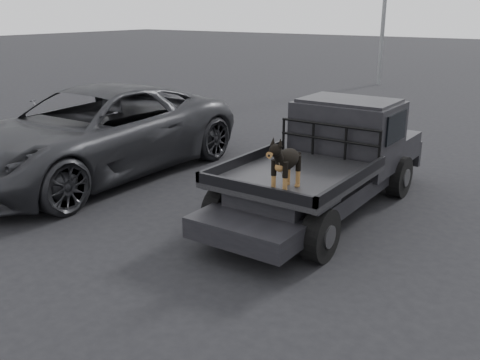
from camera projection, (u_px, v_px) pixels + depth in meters
The scene contains 6 objects.
ground at pixel (233, 245), 7.86m from camera, with size 120.00×120.00×0.00m, color black.
flatbed_ute at pixel (322, 186), 9.02m from camera, with size 2.00×5.40×0.92m, color black, non-canonical shape.
ute_cab at pixel (348, 124), 9.49m from camera, with size 1.72×1.30×0.88m, color black, non-canonical shape.
headache_rack at pixel (329, 141), 8.95m from camera, with size 1.80×0.08×0.55m, color black, non-canonical shape.
dog at pixel (286, 163), 7.32m from camera, with size 0.32×0.60×0.74m, color black, non-canonical shape.
parked_suv at pixel (93, 133), 10.89m from camera, with size 2.98×6.47×1.80m, color #2B2B2F.
Camera 1 is at (4.17, -5.85, 3.32)m, focal length 40.00 mm.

